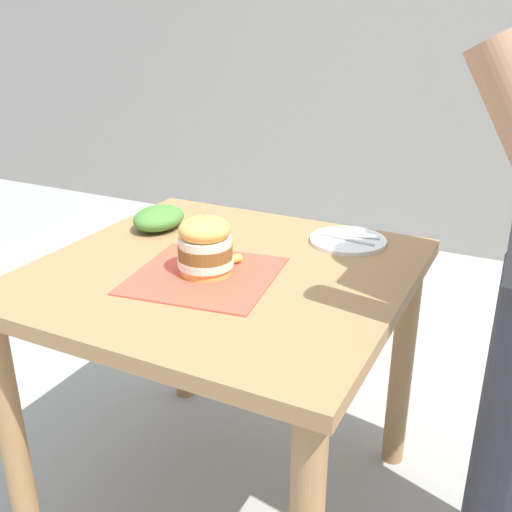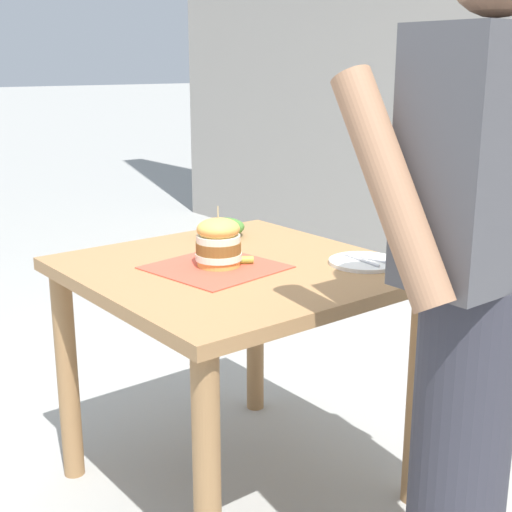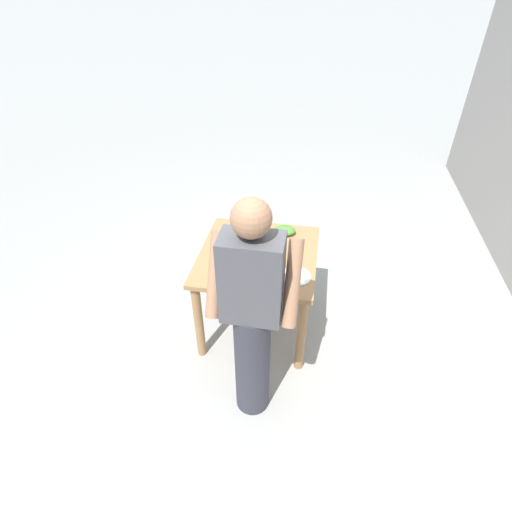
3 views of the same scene
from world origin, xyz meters
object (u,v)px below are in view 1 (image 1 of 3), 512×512
(pickle_spear, at_px, (227,261))
(side_salad, at_px, (159,218))
(sandwich, at_px, (205,245))
(patio_table, at_px, (223,313))
(side_plate_with_forks, at_px, (348,240))

(pickle_spear, height_order, side_salad, side_salad)
(sandwich, bearing_deg, patio_table, 164.33)
(patio_table, bearing_deg, side_plate_with_forks, 143.44)
(patio_table, bearing_deg, pickle_spear, 138.57)
(patio_table, xyz_separation_m, sandwich, (0.05, -0.02, 0.21))
(pickle_spear, relative_size, side_plate_with_forks, 0.35)
(side_plate_with_forks, bearing_deg, side_salad, -75.14)
(pickle_spear, height_order, side_plate_with_forks, pickle_spear)
(pickle_spear, bearing_deg, sandwich, -21.12)
(patio_table, relative_size, sandwich, 5.10)
(sandwich, height_order, side_plate_with_forks, sandwich)
(side_plate_with_forks, height_order, side_salad, side_salad)
(sandwich, distance_m, side_salad, 0.38)
(sandwich, relative_size, pickle_spear, 2.42)
(patio_table, height_order, side_plate_with_forks, side_plate_with_forks)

